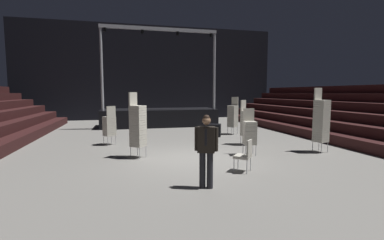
{
  "coord_description": "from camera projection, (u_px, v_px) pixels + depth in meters",
  "views": [
    {
      "loc": [
        -2.31,
        -9.25,
        2.29
      ],
      "look_at": [
        -0.18,
        -0.56,
        1.4
      ],
      "focal_mm": 25.77,
      "sensor_mm": 36.0,
      "label": 1
    }
  ],
  "objects": [
    {
      "name": "loose_chair_near_man",
      "position": [
        245.0,
        154.0,
        7.94
      ],
      "size": [
        0.62,
        0.62,
        0.95
      ],
      "rotation": [
        0.0,
        0.0,
        0.85
      ],
      "color": "#B2B5BA",
      "rests_on": "ground_plane"
    },
    {
      "name": "chair_stack_mid_left",
      "position": [
        109.0,
        125.0,
        12.06
      ],
      "size": [
        0.6,
        0.6,
        1.71
      ],
      "rotation": [
        0.0,
        0.0,
        0.53
      ],
      "color": "#B2B5BA",
      "rests_on": "ground_plane"
    },
    {
      "name": "equipment_road_case",
      "position": [
        212.0,
        130.0,
        14.46
      ],
      "size": [
        1.06,
        0.91,
        0.64
      ],
      "primitive_type": "cube",
      "rotation": [
        0.0,
        0.0,
        -0.41
      ],
      "color": "black",
      "rests_on": "ground_plane"
    },
    {
      "name": "chair_stack_front_left",
      "position": [
        250.0,
        132.0,
        10.07
      ],
      "size": [
        0.52,
        0.52,
        1.71
      ],
      "rotation": [
        0.0,
        0.0,
        2.95
      ],
      "color": "#B2B5BA",
      "rests_on": "ground_plane"
    },
    {
      "name": "chair_stack_mid_right",
      "position": [
        138.0,
        125.0,
        9.63
      ],
      "size": [
        0.62,
        0.62,
        2.31
      ],
      "rotation": [
        0.0,
        0.0,
        4.01
      ],
      "color": "#B2B5BA",
      "rests_on": "ground_plane"
    },
    {
      "name": "arena_end_wall",
      "position": [
        151.0,
        73.0,
        23.81
      ],
      "size": [
        22.0,
        0.3,
        8.0
      ],
      "primitive_type": "cube",
      "color": "black",
      "rests_on": "ground_plane"
    },
    {
      "name": "bleacher_bank_right",
      "position": [
        373.0,
        113.0,
        12.62
      ],
      "size": [
        4.5,
        24.0,
        2.7
      ],
      "rotation": [
        0.0,
        0.0,
        -1.57
      ],
      "color": "black",
      "rests_on": "ground_plane"
    },
    {
      "name": "man_with_tie",
      "position": [
        206.0,
        147.0,
        6.54
      ],
      "size": [
        0.56,
        0.37,
        1.77
      ],
      "rotation": [
        0.0,
        0.0,
        2.74
      ],
      "color": "black",
      "rests_on": "ground_plane"
    },
    {
      "name": "chair_stack_mid_centre",
      "position": [
        321.0,
        120.0,
        10.52
      ],
      "size": [
        0.54,
        0.54,
        2.48
      ],
      "rotation": [
        0.0,
        0.0,
        3.41
      ],
      "color": "#B2B5BA",
      "rests_on": "ground_plane"
    },
    {
      "name": "chair_stack_rear_left",
      "position": [
        233.0,
        116.0,
        15.11
      ],
      "size": [
        0.61,
        0.61,
        2.05
      ],
      "rotation": [
        0.0,
        0.0,
        2.17
      ],
      "color": "#B2B5BA",
      "rests_on": "ground_plane"
    },
    {
      "name": "stage_riser",
      "position": [
        159.0,
        116.0,
        18.97
      ],
      "size": [
        7.71,
        2.75,
        6.38
      ],
      "color": "black",
      "rests_on": "ground_plane"
    },
    {
      "name": "chair_stack_front_right",
      "position": [
        247.0,
        122.0,
        12.07
      ],
      "size": [
        0.62,
        0.62,
        1.96
      ],
      "rotation": [
        0.0,
        0.0,
        3.79
      ],
      "color": "#B2B5BA",
      "rests_on": "ground_plane"
    },
    {
      "name": "ground_plane",
      "position": [
        193.0,
        159.0,
        9.72
      ],
      "size": [
        22.0,
        30.0,
        0.1
      ],
      "primitive_type": "cube",
      "color": "slate"
    }
  ]
}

